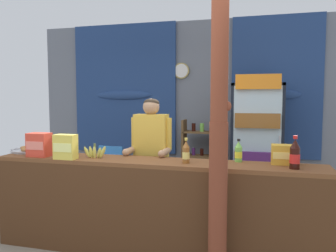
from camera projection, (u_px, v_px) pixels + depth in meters
name	position (u px, v px, depth m)	size (l,w,h in m)	color
ground_plane	(159.00, 227.00, 4.18)	(6.90, 6.90, 0.00)	gray
back_wall_curtained	(186.00, 106.00, 5.62)	(5.20, 0.22, 2.87)	slate
stall_counter	(149.00, 201.00, 3.33)	(3.39, 0.46, 0.98)	brown
timber_post	(219.00, 129.00, 2.81)	(0.18, 0.16, 2.81)	brown
drink_fridge	(257.00, 137.00, 4.80)	(0.71, 0.64, 1.93)	black
bottle_shelf_rack	(198.00, 158.00, 5.28)	(0.48, 0.28, 1.27)	brown
plastic_lawn_chair	(107.00, 171.00, 5.14)	(0.49, 0.49, 0.86)	#3884D6
shopkeeper	(151.00, 150.00, 3.87)	(0.49, 0.42, 1.60)	#28282D
soda_bottle_cola	(295.00, 155.00, 2.98)	(0.09, 0.09, 0.30)	black
soda_bottle_iced_tea	(186.00, 153.00, 3.25)	(0.07, 0.07, 0.25)	brown
soda_bottle_lime_soda	(238.00, 152.00, 3.32)	(0.07, 0.07, 0.23)	#75C64C
snack_box_crackers	(39.00, 145.00, 3.63)	(0.23, 0.16, 0.26)	#E5422D
snack_box_choco_powder	(284.00, 155.00, 3.19)	(0.23, 0.16, 0.19)	gold
snack_box_instant_noodle	(65.00, 147.00, 3.46)	(0.23, 0.12, 0.26)	#EAD14C
pastry_tray	(30.00, 150.00, 3.96)	(0.43, 0.43, 0.07)	#BCBCC1
banana_bunch	(95.00, 152.00, 3.53)	(0.28, 0.05, 0.16)	#CCC14C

